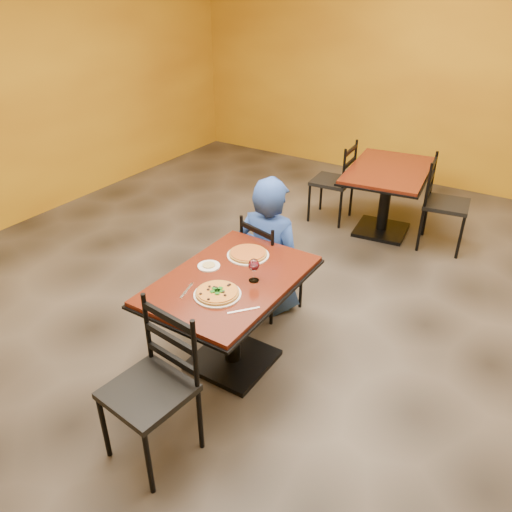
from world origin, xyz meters
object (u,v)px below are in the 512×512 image
Objects in this scene: wine_glass at (254,269)px; chair_main_near at (148,392)px; pizza_far at (248,253)px; table_main at (231,301)px; plate_far at (248,255)px; pizza_main at (217,292)px; chair_second_left at (332,182)px; chair_second_right at (447,205)px; chair_main_far at (272,263)px; plate_main at (217,294)px; table_second at (387,185)px; diner at (270,244)px; side_plate at (209,266)px.

chair_main_near is at bearing -95.22° from wine_glass.
chair_main_near reaches higher than pizza_far.
table_main is 0.38m from plate_far.
wine_glass is at bearing -49.91° from plate_far.
pizza_main is (-0.01, 0.70, 0.28)m from chair_main_near.
chair_second_left is 1.29m from chair_second_right.
chair_main_far is 1.06m from plate_main.
table_second is (0.17, 2.70, -0.00)m from table_main.
plate_far is (-0.88, -2.38, 0.27)m from chair_second_right.
diner reaches higher than chair_main_near.
table_second is at bearing 87.76° from plate_main.
table_second is at bearing 81.90° from chair_second_right.
chair_second_left is 5.83× the size of side_plate.
diner is 0.86m from wine_glass.
wine_glass is (-0.01, -2.64, 0.28)m from table_second.
pizza_far is (-0.88, -2.38, 0.29)m from chair_second_right.
chair_main_near is 3.14× the size of plate_main.
chair_second_left is at bearing 104.85° from chair_main_near.
plate_main reaches higher than table_second.
chair_main_near reaches higher than plate_far.
pizza_far is at bearing 98.51° from diner.
plate_main is (-0.76, -2.92, 0.27)m from chair_second_right.
diner is at bearing 144.28° from chair_second_right.
wine_glass reaches higher than chair_main_far.
table_main is 0.83m from diner.
plate_main reaches higher than table_main.
pizza_far is at bearing 102.26° from plate_main.
table_main is at bearing -93.50° from table_second.
chair_second_left is (-0.35, 1.92, 0.03)m from chair_main_far.
side_plate is at bearing 135.99° from plate_main.
wine_glass is (0.37, 0.02, 0.08)m from side_plate.
table_main is at bearing -78.38° from pizza_far.
diner is at bearing 87.22° from side_plate.
chair_second_right is (0.75, 3.62, -0.00)m from chair_main_near.
diner is 4.19× the size of pizza_main.
plate_main is at bearing -92.24° from table_second.
chair_main_far reaches higher than pizza_main.
plate_far is 1.72× the size of wine_glass.
chair_main_far is 3.12× the size of pizza_far.
chair_main_far is 2.14m from chair_second_right.
chair_main_far reaches higher than table_second.
diner is 7.43× the size of side_plate.
chair_main_far is at bearing 83.40° from side_plate.
chair_main_far is (-0.19, 1.69, -0.05)m from chair_main_near.
diner reaches higher than plate_main.
table_second is 4.24× the size of plate_far.
chair_main_near is at bearing -85.91° from table_main.
plate_main is at bearing -76.80° from table_main.
chair_main_far is 0.91× the size of chair_second_right.
side_plate is (-0.38, -2.66, 0.20)m from table_second.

